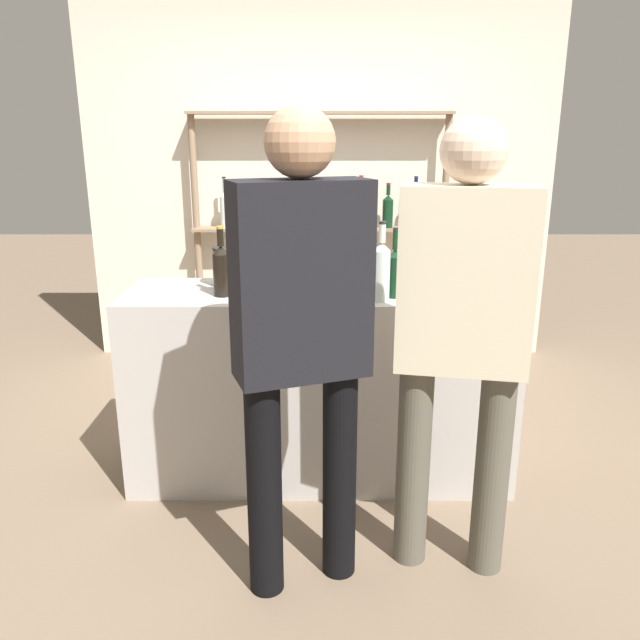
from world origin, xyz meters
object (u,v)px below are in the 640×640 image
object	(u,v)px
customer_right	(462,323)
wine_glass	(368,268)
counter_bottle_1	(381,270)
counter_bottle_3	(299,262)
counter_bottle_0	(459,267)
counter_bottle_4	(222,269)
counter_bottle_5	(335,260)
customer_center	(302,325)
ice_bucket	(234,266)
counter_bottle_2	(395,271)

from	to	relation	value
customer_right	wine_glass	bearing A→B (deg)	35.72
counter_bottle_1	counter_bottle_3	bearing A→B (deg)	155.38
counter_bottle_0	counter_bottle_1	size ratio (longest dim) A/B	0.93
counter_bottle_1	customer_right	world-z (taller)	customer_right
customer_right	counter_bottle_3	bearing A→B (deg)	51.79
counter_bottle_0	counter_bottle_4	bearing A→B (deg)	-178.69
counter_bottle_0	counter_bottle_5	xyz separation A→B (m)	(-0.56, 0.20, -0.01)
counter_bottle_0	wine_glass	bearing A→B (deg)	-177.12
counter_bottle_4	counter_bottle_0	bearing A→B (deg)	1.31
wine_glass	customer_center	distance (m)	0.79
counter_bottle_1	customer_center	xyz separation A→B (m)	(-0.33, -0.64, -0.06)
counter_bottle_4	counter_bottle_1	bearing A→B (deg)	-7.24
wine_glass	counter_bottle_0	bearing A→B (deg)	2.88
counter_bottle_5	customer_right	world-z (taller)	customer_right
counter_bottle_4	ice_bucket	size ratio (longest dim) A/B	1.57
counter_bottle_2	counter_bottle_4	size ratio (longest dim) A/B	0.99
counter_bottle_2	wine_glass	distance (m)	0.12
ice_bucket	counter_bottle_5	bearing A→B (deg)	3.30
counter_bottle_5	customer_center	size ratio (longest dim) A/B	0.19
counter_bottle_2	counter_bottle_5	distance (m)	0.36
counter_bottle_3	counter_bottle_5	bearing A→B (deg)	40.73
counter_bottle_0	counter_bottle_2	xyz separation A→B (m)	(-0.30, -0.05, -0.01)
counter_bottle_4	customer_right	xyz separation A→B (m)	(0.96, -0.63, -0.07)
wine_glass	counter_bottle_2	bearing A→B (deg)	-14.17
counter_bottle_3	customer_center	bearing A→B (deg)	-87.56
counter_bottle_4	ice_bucket	xyz separation A→B (m)	(0.03, 0.20, -0.03)
wine_glass	counter_bottle_4	bearing A→B (deg)	-179.67
counter_bottle_2	customer_center	world-z (taller)	customer_center
counter_bottle_2	customer_right	size ratio (longest dim) A/B	0.18
counter_bottle_2	counter_bottle_3	distance (m)	0.45
counter_bottle_5	counter_bottle_0	bearing A→B (deg)	-19.80
customer_center	counter_bottle_3	bearing A→B (deg)	-17.43
counter_bottle_2	customer_center	xyz separation A→B (m)	(-0.40, -0.71, -0.04)
customer_center	counter_bottle_2	bearing A→B (deg)	-49.52
counter_bottle_2	counter_bottle_4	bearing A→B (deg)	178.12
counter_bottle_0	customer_center	distance (m)	1.03
counter_bottle_0	counter_bottle_4	world-z (taller)	counter_bottle_0
counter_bottle_2	customer_center	bearing A→B (deg)	-119.65
counter_bottle_4	counter_bottle_2	bearing A→B (deg)	-1.88
counter_bottle_4	counter_bottle_5	world-z (taller)	counter_bottle_5
counter_bottle_1	customer_center	distance (m)	0.72
counter_bottle_3	counter_bottle_1	bearing A→B (deg)	-24.62
counter_bottle_2	counter_bottle_3	xyz separation A→B (m)	(-0.44, 0.10, 0.02)
ice_bucket	counter_bottle_0	bearing A→B (deg)	-9.33
counter_bottle_2	counter_bottle_5	size ratio (longest dim) A/B	0.97
customer_center	counter_bottle_4	bearing A→B (deg)	7.79
ice_bucket	counter_bottle_1	bearing A→B (deg)	-22.77
counter_bottle_5	customer_center	bearing A→B (deg)	-98.26
counter_bottle_3	counter_bottle_4	xyz separation A→B (m)	(-0.35, -0.08, -0.02)
counter_bottle_4	customer_center	distance (m)	0.83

